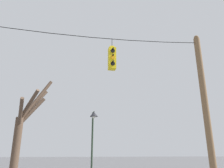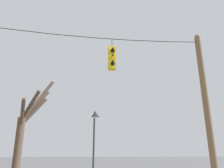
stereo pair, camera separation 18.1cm
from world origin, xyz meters
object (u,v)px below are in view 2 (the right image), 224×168
Objects in this scene: utility_pole_right at (206,105)px; street_lamp at (95,125)px; traffic_light_over_intersection at (112,58)px; bare_tree at (24,130)px.

street_lamp is at bearing 131.99° from utility_pole_right.
traffic_light_over_intersection is at bearing -88.07° from street_lamp.
street_lamp is at bearing 1.94° from bare_tree.
utility_pole_right reaches higher than street_lamp.
traffic_light_over_intersection is at bearing -48.64° from bare_tree.
bare_tree reaches higher than street_lamp.
utility_pole_right is 7.21m from street_lamp.
utility_pole_right is 10.61m from bare_tree.
traffic_light_over_intersection is 7.53m from bare_tree.
traffic_light_over_intersection reaches higher than street_lamp.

